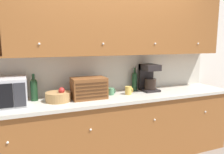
{
  "coord_description": "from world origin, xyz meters",
  "views": [
    {
      "loc": [
        -1.1,
        -2.9,
        1.61
      ],
      "look_at": [
        0.0,
        -0.21,
        1.15
      ],
      "focal_mm": 35.0,
      "sensor_mm": 36.0,
      "label": 1
    }
  ],
  "objects_px": {
    "second_wine_bottle": "(34,89)",
    "coffee_maker": "(149,77)",
    "bread_box": "(89,88)",
    "mug_blue_second": "(129,90)",
    "wine_bottle": "(134,80)",
    "microwave": "(1,92)",
    "mug": "(111,91)",
    "fruit_basket": "(58,96)"
  },
  "relations": [
    {
      "from": "second_wine_bottle",
      "to": "coffee_maker",
      "type": "height_order",
      "value": "coffee_maker"
    },
    {
      "from": "fruit_basket",
      "to": "bread_box",
      "type": "bearing_deg",
      "value": -1.06
    },
    {
      "from": "microwave",
      "to": "coffee_maker",
      "type": "bearing_deg",
      "value": 2.41
    },
    {
      "from": "mug_blue_second",
      "to": "second_wine_bottle",
      "type": "bearing_deg",
      "value": 173.03
    },
    {
      "from": "mug_blue_second",
      "to": "wine_bottle",
      "type": "xyz_separation_m",
      "value": [
        0.19,
        0.19,
        0.1
      ]
    },
    {
      "from": "bread_box",
      "to": "wine_bottle",
      "type": "distance_m",
      "value": 0.77
    },
    {
      "from": "bread_box",
      "to": "wine_bottle",
      "type": "relative_size",
      "value": 1.27
    },
    {
      "from": "mug",
      "to": "coffee_maker",
      "type": "height_order",
      "value": "coffee_maker"
    },
    {
      "from": "microwave",
      "to": "coffee_maker",
      "type": "distance_m",
      "value": 1.94
    },
    {
      "from": "fruit_basket",
      "to": "bread_box",
      "type": "distance_m",
      "value": 0.39
    },
    {
      "from": "wine_bottle",
      "to": "microwave",
      "type": "bearing_deg",
      "value": -174.75
    },
    {
      "from": "mug",
      "to": "coffee_maker",
      "type": "bearing_deg",
      "value": 3.55
    },
    {
      "from": "bread_box",
      "to": "coffee_maker",
      "type": "bearing_deg",
      "value": 6.62
    },
    {
      "from": "mug_blue_second",
      "to": "wine_bottle",
      "type": "bearing_deg",
      "value": 44.84
    },
    {
      "from": "microwave",
      "to": "coffee_maker",
      "type": "relative_size",
      "value": 1.38
    },
    {
      "from": "bread_box",
      "to": "coffee_maker",
      "type": "height_order",
      "value": "coffee_maker"
    },
    {
      "from": "second_wine_bottle",
      "to": "wine_bottle",
      "type": "bearing_deg",
      "value": 1.62
    },
    {
      "from": "microwave",
      "to": "mug_blue_second",
      "type": "distance_m",
      "value": 1.56
    },
    {
      "from": "mug",
      "to": "microwave",
      "type": "bearing_deg",
      "value": -178.11
    },
    {
      "from": "second_wine_bottle",
      "to": "mug",
      "type": "xyz_separation_m",
      "value": [
        0.98,
        -0.08,
        -0.1
      ]
    },
    {
      "from": "microwave",
      "to": "fruit_basket",
      "type": "bearing_deg",
      "value": -1.91
    },
    {
      "from": "fruit_basket",
      "to": "mug_blue_second",
      "type": "height_order",
      "value": "fruit_basket"
    },
    {
      "from": "second_wine_bottle",
      "to": "mug",
      "type": "relative_size",
      "value": 3.22
    },
    {
      "from": "microwave",
      "to": "mug_blue_second",
      "type": "height_order",
      "value": "microwave"
    },
    {
      "from": "microwave",
      "to": "wine_bottle",
      "type": "distance_m",
      "value": 1.75
    },
    {
      "from": "fruit_basket",
      "to": "wine_bottle",
      "type": "xyz_separation_m",
      "value": [
        1.13,
        0.18,
        0.09
      ]
    },
    {
      "from": "second_wine_bottle",
      "to": "fruit_basket",
      "type": "height_order",
      "value": "second_wine_bottle"
    },
    {
      "from": "coffee_maker",
      "to": "fruit_basket",
      "type": "bearing_deg",
      "value": -175.58
    },
    {
      "from": "microwave",
      "to": "bread_box",
      "type": "bearing_deg",
      "value": -1.59
    },
    {
      "from": "microwave",
      "to": "mug",
      "type": "distance_m",
      "value": 1.33
    },
    {
      "from": "fruit_basket",
      "to": "mug",
      "type": "distance_m",
      "value": 0.71
    },
    {
      "from": "microwave",
      "to": "mug",
      "type": "relative_size",
      "value": 5.29
    },
    {
      "from": "fruit_basket",
      "to": "coffee_maker",
      "type": "distance_m",
      "value": 1.33
    },
    {
      "from": "second_wine_bottle",
      "to": "coffee_maker",
      "type": "xyz_separation_m",
      "value": [
        1.59,
        -0.04,
        0.05
      ]
    },
    {
      "from": "second_wine_bottle",
      "to": "bread_box",
      "type": "relative_size",
      "value": 0.77
    },
    {
      "from": "wine_bottle",
      "to": "coffee_maker",
      "type": "bearing_deg",
      "value": -22.22
    },
    {
      "from": "mug",
      "to": "coffee_maker",
      "type": "distance_m",
      "value": 0.63
    },
    {
      "from": "second_wine_bottle",
      "to": "coffee_maker",
      "type": "bearing_deg",
      "value": -1.42
    },
    {
      "from": "mug",
      "to": "mug_blue_second",
      "type": "distance_m",
      "value": 0.24
    },
    {
      "from": "microwave",
      "to": "fruit_basket",
      "type": "height_order",
      "value": "microwave"
    },
    {
      "from": "microwave",
      "to": "mug_blue_second",
      "type": "xyz_separation_m",
      "value": [
        1.56,
        -0.03,
        -0.1
      ]
    },
    {
      "from": "fruit_basket",
      "to": "bread_box",
      "type": "relative_size",
      "value": 0.7
    }
  ]
}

